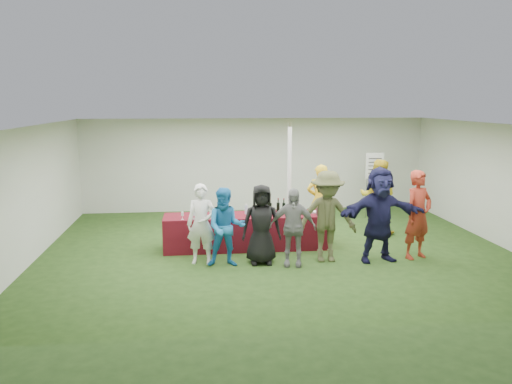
{
  "coord_description": "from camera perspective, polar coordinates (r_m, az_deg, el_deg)",
  "views": [
    {
      "loc": [
        -1.62,
        -10.44,
        3.2
      ],
      "look_at": [
        -0.43,
        0.11,
        1.25
      ],
      "focal_mm": 35.0,
      "sensor_mm": 36.0,
      "label": 1
    }
  ],
  "objects": [
    {
      "name": "customer_4",
      "position": [
        10.05,
        8.13,
        -2.79
      ],
      "size": [
        1.2,
        0.71,
        1.84
      ],
      "primitive_type": "imported",
      "rotation": [
        0.0,
        0.0,
        -0.02
      ],
      "color": "#474A2A",
      "rests_on": "ground"
    },
    {
      "name": "customer_6",
      "position": [
        10.68,
        18.03,
        -2.48
      ],
      "size": [
        0.78,
        0.67,
        1.82
      ],
      "primitive_type": "imported",
      "rotation": [
        0.0,
        0.0,
        0.41
      ],
      "color": "#A02E1D",
      "rests_on": "ground"
    },
    {
      "name": "serving_table",
      "position": [
        10.96,
        -1.04,
        -4.52
      ],
      "size": [
        3.6,
        0.8,
        0.75
      ],
      "primitive_type": "cube",
      "color": "maroon",
      "rests_on": "ground"
    },
    {
      "name": "tent",
      "position": [
        11.97,
        3.83,
        1.5
      ],
      "size": [
        10.0,
        10.0,
        10.0
      ],
      "color": "white",
      "rests_on": "ground"
    },
    {
      "name": "bar_towel",
      "position": [
        11.16,
        6.91,
        -2.26
      ],
      "size": [
        0.25,
        0.18,
        0.03
      ],
      "primitive_type": "cube",
      "color": "white",
      "rests_on": "serving_table"
    },
    {
      "name": "customer_5",
      "position": [
        10.25,
        13.92,
        -2.52
      ],
      "size": [
        1.83,
        0.74,
        1.92
      ],
      "primitive_type": "imported",
      "rotation": [
        0.0,
        0.0,
        0.1
      ],
      "color": "#16163A",
      "rests_on": "ground"
    },
    {
      "name": "staff_back",
      "position": [
        12.43,
        13.73,
        -0.51
      ],
      "size": [
        1.11,
        1.05,
        1.82
      ],
      "primitive_type": "imported",
      "rotation": [
        0.0,
        0.0,
        2.59
      ],
      "color": "gold",
      "rests_on": "ground"
    },
    {
      "name": "water_bottle",
      "position": [
        10.92,
        -1.13,
        -1.99
      ],
      "size": [
        0.07,
        0.07,
        0.23
      ],
      "color": "silver",
      "rests_on": "serving_table"
    },
    {
      "name": "dump_bucket",
      "position": [
        10.9,
        7.47,
        -2.18
      ],
      "size": [
        0.23,
        0.23,
        0.18
      ],
      "primitive_type": "cylinder",
      "color": "slate",
      "rests_on": "serving_table"
    },
    {
      "name": "ground",
      "position": [
        11.03,
        2.29,
        -6.45
      ],
      "size": [
        60.0,
        60.0,
        0.0
      ],
      "primitive_type": "plane",
      "color": "#284719",
      "rests_on": "ground"
    },
    {
      "name": "wine_bottles",
      "position": [
        11.04,
        1.88,
        -1.77
      ],
      "size": [
        0.56,
        0.14,
        0.32
      ],
      "color": "black",
      "rests_on": "serving_table"
    },
    {
      "name": "customer_0",
      "position": [
        9.9,
        -6.24,
        -3.67
      ],
      "size": [
        0.64,
        0.48,
        1.6
      ],
      "primitive_type": "imported",
      "rotation": [
        0.0,
        0.0,
        -0.18
      ],
      "color": "white",
      "rests_on": "ground"
    },
    {
      "name": "wine_glasses",
      "position": [
        10.55,
        -3.95,
        -2.42
      ],
      "size": [
        2.69,
        0.1,
        0.16
      ],
      "color": "silver",
      "rests_on": "serving_table"
    },
    {
      "name": "staff_pourer",
      "position": [
        11.82,
        7.34,
        -1.04
      ],
      "size": [
        0.72,
        0.56,
        1.74
      ],
      "primitive_type": "imported",
      "rotation": [
        0.0,
        0.0,
        2.9
      ],
      "color": "yellow",
      "rests_on": "ground"
    },
    {
      "name": "customer_2",
      "position": [
        9.85,
        0.62,
        -3.72
      ],
      "size": [
        0.79,
        0.53,
        1.59
      ],
      "primitive_type": "imported",
      "rotation": [
        0.0,
        0.0,
        -0.03
      ],
      "color": "black",
      "rests_on": "ground"
    },
    {
      "name": "customer_1",
      "position": [
        9.71,
        -3.45,
        -4.05
      ],
      "size": [
        0.79,
        0.63,
        1.56
      ],
      "primitive_type": "imported",
      "rotation": [
        0.0,
        0.0,
        -0.05
      ],
      "color": "#1F75BB",
      "rests_on": "ground"
    },
    {
      "name": "customer_3",
      "position": [
        9.75,
        4.2,
        -4.03
      ],
      "size": [
        0.96,
        0.56,
        1.54
      ],
      "primitive_type": "imported",
      "rotation": [
        0.0,
        0.0,
        -0.22
      ],
      "color": "gray",
      "rests_on": "ground"
    },
    {
      "name": "wine_list_sign",
      "position": [
        14.0,
        13.39,
        2.39
      ],
      "size": [
        0.5,
        0.03,
        1.8
      ],
      "color": "slate",
      "rests_on": "ground"
    }
  ]
}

